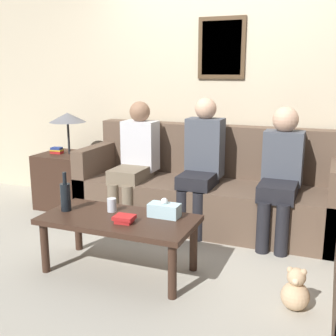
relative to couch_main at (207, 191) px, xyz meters
name	(u,v)px	position (x,y,z in m)	size (l,w,h in m)	color
ground_plane	(190,241)	(0.00, -0.51, -0.33)	(16.00, 16.00, 0.00)	#ADA899
wall_back	(221,88)	(0.00, 0.43, 0.98)	(9.00, 0.08, 2.60)	beige
couch_main	(207,191)	(0.00, 0.00, 0.00)	(2.50, 0.83, 0.95)	brown
coffee_table	(119,225)	(-0.31, -1.25, 0.04)	(1.14, 0.56, 0.43)	#382319
side_table_with_lamp	(66,175)	(-1.60, -0.07, 0.03)	(0.53, 0.53, 1.04)	#382319
wine_bottle	(66,196)	(-0.76, -1.26, 0.22)	(0.08, 0.08, 0.31)	black
drinking_glass	(112,205)	(-0.42, -1.15, 0.15)	(0.07, 0.07, 0.10)	silver
book_stack	(124,219)	(-0.22, -1.33, 0.13)	(0.15, 0.13, 0.05)	red
tissue_box	(164,210)	(0.00, -1.11, 0.15)	(0.23, 0.12, 0.15)	silver
person_left	(135,157)	(-0.71, -0.15, 0.31)	(0.34, 0.61, 1.18)	#756651
person_middle	(202,160)	(-0.02, -0.14, 0.34)	(0.34, 0.58, 1.24)	black
person_right	(281,169)	(0.71, -0.18, 0.32)	(0.34, 0.61, 1.18)	black
teddy_bear	(295,291)	(0.97, -1.30, -0.20)	(0.18, 0.18, 0.28)	tan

